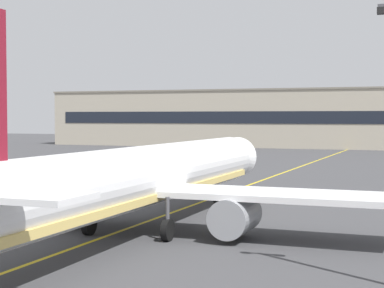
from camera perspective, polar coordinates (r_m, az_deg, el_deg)
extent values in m
plane|color=#3D3D3F|center=(29.75, -16.93, -11.65)|extent=(400.00, 400.00, 0.00)
cube|color=yellow|center=(56.19, 2.04, -4.87)|extent=(3.89, 179.97, 0.01)
cylinder|color=white|center=(39.16, -4.59, -2.95)|extent=(4.13, 36.03, 3.80)
cone|color=white|center=(57.12, 3.79, -1.23)|extent=(3.63, 2.63, 3.61)
cube|color=#DBBC66|center=(39.27, -4.59, -4.47)|extent=(4.03, 33.15, 0.44)
cube|color=black|center=(55.27, 3.21, -0.66)|extent=(2.86, 1.13, 0.60)
cube|color=white|center=(39.79, -4.22, -4.10)|extent=(32.04, 5.09, 0.36)
cylinder|color=gray|center=(42.10, -12.49, -5.46)|extent=(2.33, 3.62, 2.30)
cylinder|color=black|center=(43.64, -11.15, -5.16)|extent=(1.96, 0.20, 1.95)
cylinder|color=gray|center=(36.81, 3.94, -6.55)|extent=(2.33, 3.62, 2.30)
cylinder|color=black|center=(38.56, 4.75, -6.14)|extent=(1.96, 0.20, 1.95)
cylinder|color=#4C4C51|center=(52.75, 2.24, -3.74)|extent=(0.24, 0.24, 1.60)
cylinder|color=black|center=(52.87, 2.24, -4.85)|extent=(0.41, 0.90, 0.90)
cylinder|color=#4C4C51|center=(38.82, -9.35, -5.59)|extent=(0.24, 0.24, 1.60)
cylinder|color=black|center=(38.99, -9.34, -7.22)|extent=(0.41, 1.30, 1.30)
cylinder|color=#4C4C51|center=(36.49, -2.24, -6.07)|extent=(0.24, 0.24, 1.60)
cylinder|color=black|center=(36.68, -2.24, -7.81)|extent=(0.41, 1.30, 1.30)
cube|color=black|center=(27.96, 16.92, 11.50)|extent=(0.44, 0.36, 0.28)
cone|color=orange|center=(55.04, 2.86, -4.74)|extent=(0.36, 0.36, 0.55)
cylinder|color=white|center=(55.04, 2.86, -4.71)|extent=(0.23, 0.23, 0.07)
cube|color=orange|center=(55.07, 2.86, -5.01)|extent=(0.44, 0.44, 0.03)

